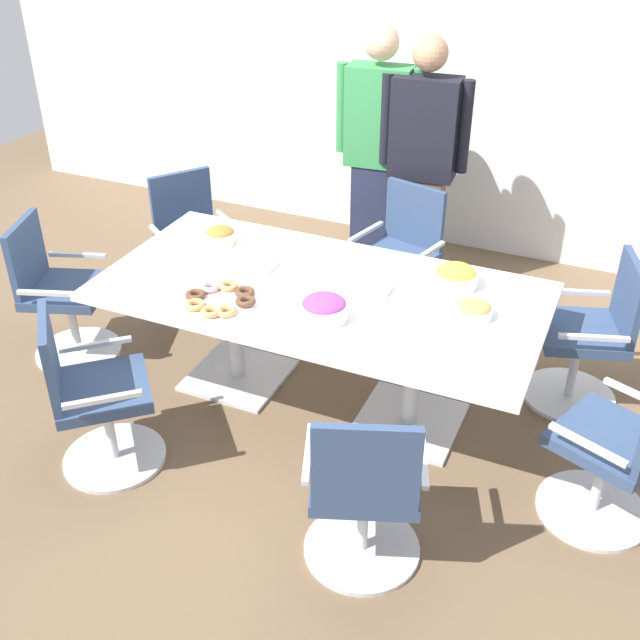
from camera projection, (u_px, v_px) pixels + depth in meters
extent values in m
cube|color=brown|center=(320.00, 399.00, 4.54)|extent=(10.00, 10.00, 0.01)
cube|color=white|center=(451.00, 66.00, 5.66)|extent=(8.00, 0.10, 2.80)
cube|color=white|center=(320.00, 292.00, 4.15)|extent=(2.40, 1.20, 0.04)
cube|color=silver|center=(239.00, 375.00, 4.72)|extent=(0.56, 0.56, 0.02)
cylinder|color=silver|center=(235.00, 326.00, 4.53)|extent=(0.09, 0.09, 0.69)
cube|color=silver|center=(409.00, 421.00, 4.34)|extent=(0.56, 0.56, 0.02)
cylinder|color=silver|center=(413.00, 370.00, 4.15)|extent=(0.09, 0.09, 0.69)
cylinder|color=silver|center=(568.00, 395.00, 4.54)|extent=(0.68, 0.68, 0.02)
cylinder|color=silver|center=(574.00, 366.00, 4.43)|extent=(0.05, 0.05, 0.41)
cube|color=#33476B|center=(581.00, 332.00, 4.31)|extent=(0.58, 0.58, 0.06)
cube|color=#33476B|center=(629.00, 297.00, 4.16)|extent=(0.17, 0.43, 0.42)
cube|color=silver|center=(594.00, 338.00, 4.04)|extent=(0.36, 0.14, 0.02)
cube|color=silver|center=(577.00, 292.00, 4.45)|extent=(0.36, 0.14, 0.02)
cylinder|color=silver|center=(392.00, 316.00, 5.32)|extent=(0.66, 0.66, 0.02)
cylinder|color=silver|center=(394.00, 289.00, 5.20)|extent=(0.05, 0.05, 0.41)
cube|color=#33476B|center=(395.00, 258.00, 5.08)|extent=(0.56, 0.56, 0.06)
cube|color=#33476B|center=(415.00, 215.00, 5.09)|extent=(0.43, 0.15, 0.42)
cube|color=silver|center=(428.00, 252.00, 4.88)|extent=(0.13, 0.36, 0.02)
cube|color=silver|center=(366.00, 232.00, 5.15)|extent=(0.13, 0.36, 0.02)
cylinder|color=silver|center=(202.00, 300.00, 5.49)|extent=(0.75, 0.75, 0.02)
cylinder|color=silver|center=(199.00, 274.00, 5.38)|extent=(0.05, 0.05, 0.41)
cube|color=#33476B|center=(197.00, 244.00, 5.26)|extent=(0.64, 0.64, 0.06)
cube|color=#33476B|center=(181.00, 201.00, 5.28)|extent=(0.28, 0.38, 0.42)
cube|color=silver|center=(228.00, 220.00, 5.30)|extent=(0.32, 0.24, 0.02)
cube|color=silver|center=(161.00, 236.00, 5.09)|extent=(0.32, 0.24, 0.02)
cylinder|color=silver|center=(79.00, 351.00, 4.95)|extent=(0.69, 0.69, 0.02)
cylinder|color=silver|center=(73.00, 322.00, 4.83)|extent=(0.05, 0.05, 0.41)
cube|color=#33476B|center=(67.00, 290.00, 4.71)|extent=(0.59, 0.59, 0.06)
cube|color=#33476B|center=(26.00, 254.00, 4.60)|extent=(0.18, 0.43, 0.42)
cube|color=silver|center=(78.00, 255.00, 4.85)|extent=(0.36, 0.15, 0.02)
cube|color=silver|center=(48.00, 293.00, 4.44)|extent=(0.36, 0.15, 0.02)
cylinder|color=silver|center=(115.00, 457.00, 4.08)|extent=(0.76, 0.76, 0.02)
cylinder|color=silver|center=(109.00, 426.00, 3.97)|extent=(0.05, 0.05, 0.41)
cube|color=#33476B|center=(102.00, 390.00, 3.85)|extent=(0.65, 0.65, 0.06)
cube|color=#33476B|center=(50.00, 358.00, 3.67)|extent=(0.32, 0.35, 0.42)
cube|color=silver|center=(96.00, 344.00, 3.98)|extent=(0.30, 0.27, 0.02)
cube|color=silver|center=(102.00, 400.00, 3.59)|extent=(0.30, 0.27, 0.02)
cylinder|color=silver|center=(362.00, 548.00, 3.56)|extent=(0.69, 0.69, 0.02)
cylinder|color=silver|center=(363.00, 515.00, 3.44)|extent=(0.05, 0.05, 0.41)
cube|color=#33476B|center=(365.00, 476.00, 3.32)|extent=(0.59, 0.59, 0.06)
cube|color=#33476B|center=(366.00, 468.00, 3.02)|extent=(0.42, 0.19, 0.42)
cube|color=silver|center=(308.00, 453.00, 3.27)|extent=(0.16, 0.36, 0.02)
cube|color=silver|center=(423.00, 458.00, 3.24)|extent=(0.16, 0.36, 0.02)
cylinder|color=silver|center=(592.00, 510.00, 3.76)|extent=(0.70, 0.70, 0.02)
cylinder|color=silver|center=(600.00, 477.00, 3.65)|extent=(0.05, 0.05, 0.41)
cube|color=#33476B|center=(610.00, 440.00, 3.53)|extent=(0.60, 0.60, 0.06)
cube|color=silver|center=(587.00, 444.00, 3.32)|extent=(0.35, 0.17, 0.02)
cube|color=#232842|center=(374.00, 220.00, 5.66)|extent=(0.34, 0.23, 0.86)
cube|color=#388C4C|center=(379.00, 116.00, 5.26)|extent=(0.46, 0.26, 0.68)
sphere|color=#DBAD89|center=(382.00, 42.00, 5.00)|extent=(0.23, 0.23, 0.23)
cylinder|color=#388C4C|center=(417.00, 115.00, 5.17)|extent=(0.09, 0.09, 0.62)
cylinder|color=#388C4C|center=(342.00, 108.00, 5.31)|extent=(0.09, 0.09, 0.62)
cube|color=brown|center=(417.00, 233.00, 5.49)|extent=(0.33, 0.22, 0.85)
cube|color=black|center=(425.00, 128.00, 5.09)|extent=(0.46, 0.25, 0.68)
sphere|color=tan|center=(430.00, 53.00, 4.83)|extent=(0.23, 0.23, 0.23)
cylinder|color=black|center=(465.00, 127.00, 4.99)|extent=(0.09, 0.09, 0.61)
cylinder|color=black|center=(387.00, 119.00, 5.14)|extent=(0.09, 0.09, 0.61)
cylinder|color=beige|center=(221.00, 238.00, 4.59)|extent=(0.18, 0.18, 0.08)
ellipsoid|color=#AD702D|center=(220.00, 232.00, 4.57)|extent=(0.16, 0.16, 0.07)
cylinder|color=white|center=(455.00, 279.00, 4.15)|extent=(0.24, 0.24, 0.08)
ellipsoid|color=yellow|center=(456.00, 272.00, 4.13)|extent=(0.22, 0.22, 0.07)
cylinder|color=white|center=(474.00, 312.00, 3.88)|extent=(0.19, 0.19, 0.06)
ellipsoid|color=tan|center=(474.00, 307.00, 3.87)|extent=(0.17, 0.17, 0.05)
cylinder|color=white|center=(324.00, 311.00, 3.86)|extent=(0.25, 0.25, 0.08)
ellipsoid|color=#9E3D8E|center=(324.00, 304.00, 3.84)|extent=(0.22, 0.22, 0.07)
cylinder|color=white|center=(220.00, 302.00, 4.01)|extent=(0.37, 0.37, 0.01)
torus|color=brown|center=(246.00, 301.00, 3.97)|extent=(0.11, 0.11, 0.03)
torus|color=brown|center=(245.00, 292.00, 4.05)|extent=(0.11, 0.11, 0.03)
torus|color=tan|center=(229.00, 286.00, 4.11)|extent=(0.11, 0.11, 0.03)
torus|color=pink|center=(210.00, 287.00, 4.10)|extent=(0.11, 0.11, 0.03)
torus|color=brown|center=(195.00, 295.00, 4.03)|extent=(0.11, 0.11, 0.03)
torus|color=tan|center=(195.00, 305.00, 3.94)|extent=(0.11, 0.11, 0.03)
torus|color=tan|center=(211.00, 312.00, 3.88)|extent=(0.11, 0.11, 0.03)
torus|color=tan|center=(226.00, 311.00, 3.88)|extent=(0.11, 0.11, 0.03)
cylinder|color=white|center=(371.00, 290.00, 4.12)|extent=(0.21, 0.21, 0.01)
cylinder|color=silver|center=(371.00, 289.00, 4.12)|extent=(0.21, 0.21, 0.01)
cylinder|color=white|center=(371.00, 288.00, 4.12)|extent=(0.21, 0.21, 0.01)
cylinder|color=silver|center=(371.00, 287.00, 4.11)|extent=(0.21, 0.21, 0.01)
cylinder|color=white|center=(371.00, 286.00, 4.11)|extent=(0.21, 0.21, 0.01)
cylinder|color=silver|center=(371.00, 285.00, 4.11)|extent=(0.21, 0.21, 0.01)
cube|color=white|center=(260.00, 263.00, 4.32)|extent=(0.16, 0.16, 0.07)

